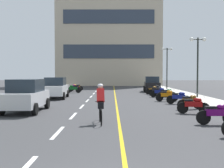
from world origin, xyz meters
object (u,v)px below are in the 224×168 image
Objects in this scene: motorcycle_3 at (193,105)px; motorcycle_8 at (159,92)px; parked_car_mid at (55,88)px; motorcycle_5 at (178,97)px; motorcycle_7 at (166,93)px; motorcycle_9 at (156,91)px; street_lamp_far at (167,59)px; parked_car_far at (151,84)px; motorcycle_13 at (76,87)px; motorcycle_6 at (166,95)px; motorcycle_12 at (74,88)px; motorcycle_11 at (73,89)px; cyclist_rider at (100,103)px; parked_car_near at (26,95)px; street_lamp_mid at (197,53)px; motorcycle_4 at (190,101)px; motorcycle_10 at (152,90)px; motorcycle_2 at (216,113)px.

motorcycle_3 and motorcycle_8 have the same top height.
motorcycle_8 is at bearing 6.87° from parked_car_mid.
motorcycle_5 is at bearing -25.90° from parked_car_mid.
motorcycle_9 is at bearing 93.33° from motorcycle_7.
street_lamp_far is 5.79m from parked_car_far.
motorcycle_7 is 1.00× the size of motorcycle_13.
motorcycle_13 is at bearing -167.92° from street_lamp_far.
motorcycle_6 is (-0.11, 6.64, 0.00)m from motorcycle_3.
motorcycle_9 and motorcycle_12 have the same top height.
motorcycle_11 is 0.96× the size of cyclist_rider.
parked_car_mid is 9.79m from motorcycle_9.
parked_car_near reaches higher than cyclist_rider.
motorcycle_6 is 1.01× the size of motorcycle_13.
cyclist_rider reaches higher than motorcycle_3.
motorcycle_11 is at bearing 145.93° from motorcycle_8.
motorcycle_9 is (-3.01, 3.05, -3.41)m from street_lamp_mid.
street_lamp_far is 13.00m from motorcycle_12.
motorcycle_4 and motorcycle_9 have the same top height.
motorcycle_9 is at bearing -40.46° from motorcycle_13.
motorcycle_10 and motorcycle_13 have the same top height.
parked_car_near and parked_car_mid have the same top height.
parked_car_far reaches higher than motorcycle_4.
motorcycle_7 is at bearing -47.28° from motorcycle_12.
motorcycle_10 is (-3.09, -8.22, -3.63)m from street_lamp_far.
motorcycle_9 is at bearing 87.77° from motorcycle_8.
street_lamp_mid is 3.03× the size of motorcycle_6.
motorcycle_5 is 0.99× the size of motorcycle_11.
motorcycle_12 is (-8.82, 5.98, 0.00)m from motorcycle_9.
motorcycle_12 is at bearing 137.62° from motorcycle_8.
cyclist_rider is (-7.85, -25.43, -3.22)m from street_lamp_far.
street_lamp_far is 1.29× the size of parked_car_mid.
parked_car_mid is (-12.29, -0.06, -2.97)m from street_lamp_mid.
parked_car_near reaches higher than motorcycle_2.
motorcycle_3 is 5.60m from cyclist_rider.
parked_car_near and parked_car_far have the same top height.
parked_car_mid is at bearing -136.52° from parked_car_far.
parked_car_mid is 6.98m from motorcycle_11.
street_lamp_far is 3.23× the size of motorcycle_2.
motorcycle_13 is at bearing 116.66° from motorcycle_4.
motorcycle_4 and motorcycle_12 have the same top height.
motorcycle_2 is 1.00× the size of motorcycle_11.
cyclist_rider is (3.82, -19.15, 0.41)m from motorcycle_11.
street_lamp_mid is 5.48m from motorcycle_9.
motorcycle_7 is 3.82m from motorcycle_9.
motorcycle_8 is (-0.30, 1.81, 0.00)m from motorcycle_7.
motorcycle_3 is 0.99× the size of motorcycle_6.
street_lamp_far is 16.66m from motorcycle_6.
motorcycle_8 and motorcycle_13 have the same top height.
street_lamp_mid is 12.64m from parked_car_mid.
motorcycle_2 is (-0.40, -21.69, -0.44)m from parked_car_far.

